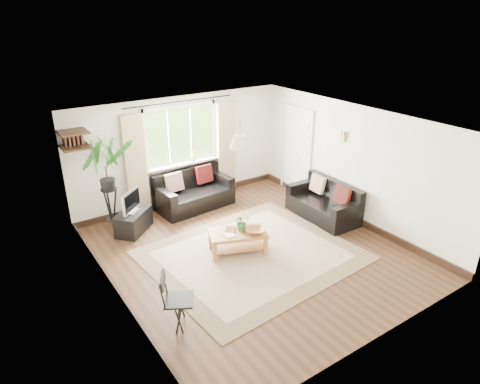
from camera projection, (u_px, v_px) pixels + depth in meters
floor at (252, 252)px, 7.83m from camera, size 5.50×5.50×0.00m
ceiling at (254, 123)px, 6.87m from camera, size 5.50×5.50×0.00m
wall_back at (181, 151)px, 9.44m from camera, size 5.00×0.02×2.40m
wall_front at (383, 266)px, 5.26m from camera, size 5.00×0.02×2.40m
wall_left at (110, 231)px, 6.07m from camera, size 0.02×5.50×2.40m
wall_right at (354, 164)px, 8.63m from camera, size 0.02×5.50×2.40m
rug at (252, 255)px, 7.71m from camera, size 3.71×3.24×0.02m
window at (181, 136)px, 9.27m from camera, size 2.50×0.16×2.16m
door at (296, 152)px, 9.99m from camera, size 0.06×0.96×2.06m
corner_shelf at (74, 139)px, 7.82m from camera, size 0.50×0.50×0.34m
pendant_lamp at (240, 139)px, 7.31m from camera, size 0.36×0.36×0.54m
wall_sconce at (343, 135)px, 8.61m from camera, size 0.12×0.12×0.28m
sofa_back at (194, 191)px, 9.42m from camera, size 1.72×0.96×0.78m
sofa_right at (323, 201)px, 8.97m from camera, size 1.58×0.83×0.73m
coffee_table at (238, 242)px, 7.74m from camera, size 1.15×0.89×0.42m
table_plant at (242, 223)px, 7.66m from camera, size 0.31×0.28×0.30m
bowl at (255, 231)px, 7.62m from camera, size 0.46×0.46×0.08m
book_a at (224, 235)px, 7.52m from camera, size 0.20×0.26×0.02m
book_b at (225, 230)px, 7.71m from camera, size 0.29×0.30×0.02m
tv_stand at (133, 221)px, 8.46m from camera, size 0.90×0.86×0.43m
tv at (131, 201)px, 8.28m from camera, size 0.60×0.56×0.47m
palm_stand at (108, 185)px, 8.30m from camera, size 0.88×0.88×1.87m
folding_chair at (179, 301)px, 5.87m from camera, size 0.59×0.59×0.83m
sill_plant at (193, 156)px, 9.53m from camera, size 0.14×0.10×0.27m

